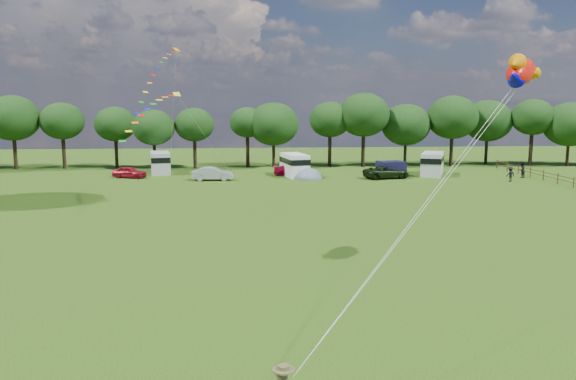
{
  "coord_description": "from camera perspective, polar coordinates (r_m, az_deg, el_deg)",
  "views": [
    {
      "loc": [
        -2.4,
        -22.66,
        8.73
      ],
      "look_at": [
        0.0,
        8.0,
        4.0
      ],
      "focal_mm": 35.0,
      "sensor_mm": 36.0,
      "label": 1
    }
  ],
  "objects": [
    {
      "name": "campervan_b",
      "position": [
        72.99,
        -12.84,
        2.8
      ],
      "size": [
        3.25,
        5.82,
        2.69
      ],
      "rotation": [
        0.0,
        0.0,
        1.74
      ],
      "color": "#B2B2B4",
      "rests_on": "ground"
    },
    {
      "name": "car_b",
      "position": [
        65.15,
        -7.66,
        1.65
      ],
      "size": [
        4.43,
        1.72,
        1.55
      ],
      "primitive_type": "imported",
      "rotation": [
        0.0,
        0.0,
        1.55
      ],
      "color": "#9B9EA3",
      "rests_on": "ground"
    },
    {
      "name": "campervan_c",
      "position": [
        68.21,
        0.67,
        2.63
      ],
      "size": [
        3.36,
        5.92,
        2.74
      ],
      "rotation": [
        0.0,
        0.0,
        1.76
      ],
      "color": "white",
      "rests_on": "ground"
    },
    {
      "name": "tree_line",
      "position": [
        78.06,
        1.2,
        6.99
      ],
      "size": [
        102.98,
        10.98,
        10.27
      ],
      "color": "black",
      "rests_on": "ground"
    },
    {
      "name": "streamer_kite_b",
      "position": [
        45.63,
        -13.36,
        8.13
      ],
      "size": [
        4.28,
        4.6,
        3.79
      ],
      "rotation": [
        0.0,
        0.0,
        0.5
      ],
      "color": "yellow",
      "rests_on": "ground"
    },
    {
      "name": "car_a",
      "position": [
        69.34,
        -15.81,
        1.75
      ],
      "size": [
        4.46,
        2.95,
        1.38
      ],
      "primitive_type": "imported",
      "rotation": [
        0.0,
        0.0,
        1.22
      ],
      "color": "maroon",
      "rests_on": "ground"
    },
    {
      "name": "car_c",
      "position": [
        69.04,
        0.36,
        2.02
      ],
      "size": [
        4.42,
        2.1,
        1.29
      ],
      "primitive_type": "imported",
      "rotation": [
        0.0,
        0.0,
        1.5
      ],
      "color": "#B1072F",
      "rests_on": "ground"
    },
    {
      "name": "walker_a",
      "position": [
        72.29,
        22.65,
        1.87
      ],
      "size": [
        1.05,
        0.89,
        1.85
      ],
      "primitive_type": "imported",
      "rotation": [
        0.0,
        0.0,
        3.6
      ],
      "color": "black",
      "rests_on": "ground"
    },
    {
      "name": "walker_b",
      "position": [
        68.41,
        21.65,
        1.5
      ],
      "size": [
        1.18,
        0.78,
        1.68
      ],
      "primitive_type": "imported",
      "rotation": [
        0.0,
        0.0,
        3.41
      ],
      "color": "black",
      "rests_on": "ground"
    },
    {
      "name": "streamer_kite_a",
      "position": [
        49.8,
        -12.82,
        11.86
      ],
      "size": [
        3.27,
        5.6,
        5.76
      ],
      "rotation": [
        0.0,
        0.0,
        1.02
      ],
      "color": "#FF9800",
      "rests_on": "ground"
    },
    {
      "name": "fish_kite",
      "position": [
        29.75,
        22.48,
        11.07
      ],
      "size": [
        3.05,
        3.57,
        2.0
      ],
      "rotation": [
        0.0,
        -0.21,
        0.93
      ],
      "color": "red",
      "rests_on": "ground"
    },
    {
      "name": "car_d",
      "position": [
        67.28,
        9.96,
        1.8
      ],
      "size": [
        5.92,
        3.62,
        1.5
      ],
      "primitive_type": "imported",
      "rotation": [
        0.0,
        0.0,
        1.79
      ],
      "color": "black",
      "rests_on": "ground"
    },
    {
      "name": "tent_greyblue",
      "position": [
        66.05,
        2.07,
        1.16
      ],
      "size": [
        3.4,
        3.72,
        2.53
      ],
      "color": "slate",
      "rests_on": "ground"
    },
    {
      "name": "campervan_d",
      "position": [
        71.61,
        14.45,
        2.67
      ],
      "size": [
        4.45,
        6.18,
        2.79
      ],
      "rotation": [
        0.0,
        0.0,
        1.17
      ],
      "color": "silver",
      "rests_on": "ground"
    },
    {
      "name": "ground_plane",
      "position": [
        24.4,
        1.5,
        -12.22
      ],
      "size": [
        180.0,
        180.0,
        0.0
      ],
      "primitive_type": "plane",
      "color": "black",
      "rests_on": "ground"
    },
    {
      "name": "fence",
      "position": [
        67.19,
        26.37,
        0.96
      ],
      "size": [
        0.12,
        33.12,
        1.2
      ],
      "color": "#472D19",
      "rests_on": "ground"
    },
    {
      "name": "tent_orange",
      "position": [
        67.99,
        -7.9,
        1.3
      ],
      "size": [
        2.67,
        2.93,
        2.09
      ],
      "color": "#ED4A12",
      "rests_on": "ground"
    },
    {
      "name": "awning_navy",
      "position": [
        68.83,
        10.42,
        2.1
      ],
      "size": [
        3.36,
        2.88,
        1.88
      ],
      "primitive_type": "cube",
      "rotation": [
        0.0,
        0.0,
        0.15
      ],
      "color": "black",
      "rests_on": "ground"
    }
  ]
}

